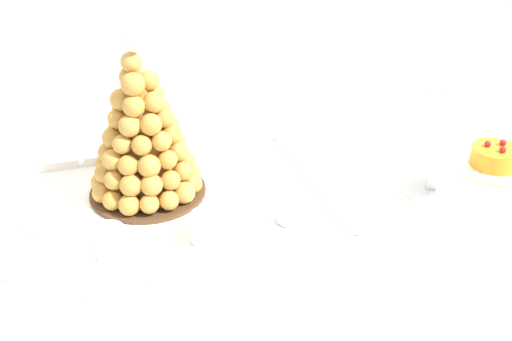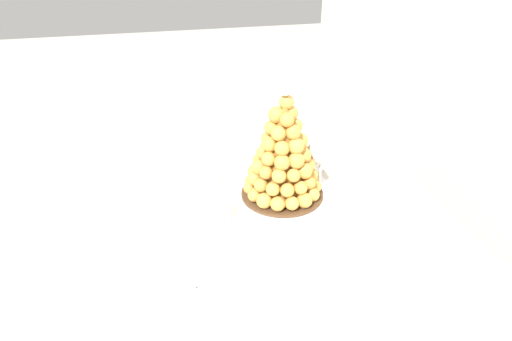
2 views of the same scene
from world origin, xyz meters
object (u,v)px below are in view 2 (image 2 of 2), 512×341
(serving_tray, at_px, (261,198))
(dessert_cup_mid_right, at_px, (238,250))
(dessert_cup_mid_left, at_px, (211,178))
(macaron_goblet, at_px, (294,321))
(dessert_cup_centre, at_px, (219,212))
(wine_glass, at_px, (321,152))
(creme_brulee_ramekin, at_px, (247,161))
(dessert_cup_left, at_px, (207,154))
(croquembouche, at_px, (283,154))

(serving_tray, xyz_separation_m, dessert_cup_mid_right, (0.24, -0.11, 0.03))
(dessert_cup_mid_left, distance_m, dessert_cup_mid_right, 0.33)
(serving_tray, bearing_deg, macaron_goblet, -8.73)
(dessert_cup_centre, relative_size, wine_glass, 0.35)
(serving_tray, height_order, creme_brulee_ramekin, creme_brulee_ramekin)
(creme_brulee_ramekin, bearing_deg, dessert_cup_mid_right, -14.91)
(dessert_cup_left, xyz_separation_m, creme_brulee_ramekin, (0.05, 0.11, -0.01))
(dessert_cup_mid_left, distance_m, creme_brulee_ramekin, 0.16)
(dessert_cup_mid_left, distance_m, macaron_goblet, 0.64)
(wine_glass, bearing_deg, dessert_cup_left, -131.30)
(dessert_cup_left, bearing_deg, croquembouche, 34.58)
(creme_brulee_ramekin, bearing_deg, serving_tray, -0.82)
(dessert_cup_mid_right, xyz_separation_m, creme_brulee_ramekin, (-0.43, 0.11, -0.01))
(croquembouche, height_order, macaron_goblet, croquembouche)
(dessert_cup_mid_right, bearing_deg, macaron_goblet, 5.11)
(dessert_cup_mid_left, bearing_deg, dessert_cup_centre, -1.69)
(dessert_cup_left, distance_m, dessert_cup_mid_right, 0.48)
(dessert_cup_left, distance_m, dessert_cup_centre, 0.33)
(dessert_cup_mid_right, relative_size, wine_glass, 0.32)
(dessert_cup_centre, bearing_deg, serving_tray, 121.23)
(creme_brulee_ramekin, bearing_deg, dessert_cup_centre, -25.96)
(dessert_cup_left, bearing_deg, dessert_cup_centre, -3.11)
(serving_tray, bearing_deg, dessert_cup_mid_right, -25.22)
(dessert_cup_mid_right, bearing_deg, dessert_cup_mid_left, -177.80)
(croquembouche, height_order, creme_brulee_ramekin, croquembouche)
(dessert_cup_centre, height_order, wine_glass, wine_glass)
(croquembouche, relative_size, dessert_cup_mid_left, 5.85)
(dessert_cup_mid_left, xyz_separation_m, creme_brulee_ramekin, (-0.10, 0.13, -0.01))
(creme_brulee_ramekin, bearing_deg, dessert_cup_mid_left, -50.74)
(serving_tray, height_order, macaron_goblet, macaron_goblet)
(serving_tray, height_order, dessert_cup_left, dessert_cup_left)
(dessert_cup_mid_left, bearing_deg, serving_tray, 54.42)
(serving_tray, relative_size, croquembouche, 2.00)
(croquembouche, distance_m, creme_brulee_ramekin, 0.23)
(dessert_cup_mid_left, height_order, macaron_goblet, macaron_goblet)
(croquembouche, bearing_deg, macaron_goblet, -14.82)
(croquembouche, xyz_separation_m, dessert_cup_centre, (0.08, -0.19, -0.10))
(serving_tray, height_order, dessert_cup_mid_right, dessert_cup_mid_right)
(dessert_cup_mid_left, relative_size, creme_brulee_ramekin, 0.61)
(dessert_cup_left, height_order, dessert_cup_mid_left, dessert_cup_mid_left)
(dessert_cup_centre, xyz_separation_m, macaron_goblet, (0.47, 0.05, 0.11))
(dessert_cup_mid_right, relative_size, macaron_goblet, 0.23)
(dessert_cup_mid_right, height_order, wine_glass, wine_glass)
(dessert_cup_mid_left, xyz_separation_m, dessert_cup_centre, (0.17, -0.00, -0.00))
(creme_brulee_ramekin, relative_size, macaron_goblet, 0.39)
(serving_tray, bearing_deg, croquembouche, 88.60)
(dessert_cup_left, distance_m, creme_brulee_ramekin, 0.13)
(croquembouche, bearing_deg, dessert_cup_mid_left, -116.08)
(dessert_cup_mid_left, relative_size, macaron_goblet, 0.24)
(dessert_cup_mid_left, distance_m, wine_glass, 0.32)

